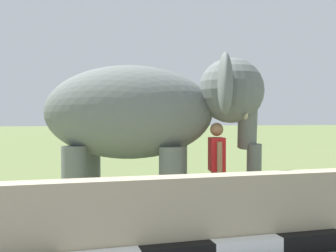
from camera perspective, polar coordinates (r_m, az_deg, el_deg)
name	(u,v)px	position (r m, az deg, el deg)	size (l,w,h in m)	color
barrier_parapet	(178,216)	(5.08, 1.43, -12.83)	(28.00, 0.36, 1.00)	tan
elephant	(147,114)	(7.20, -2.98, 1.72)	(4.06, 3.11, 2.81)	slate
person_handler	(217,165)	(6.96, 6.99, -5.55)	(0.32, 0.66, 1.66)	navy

